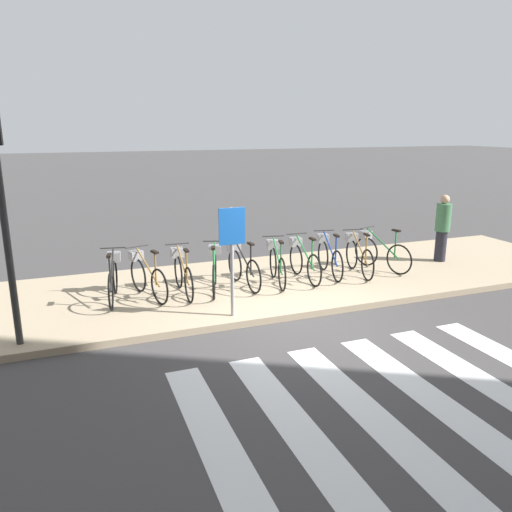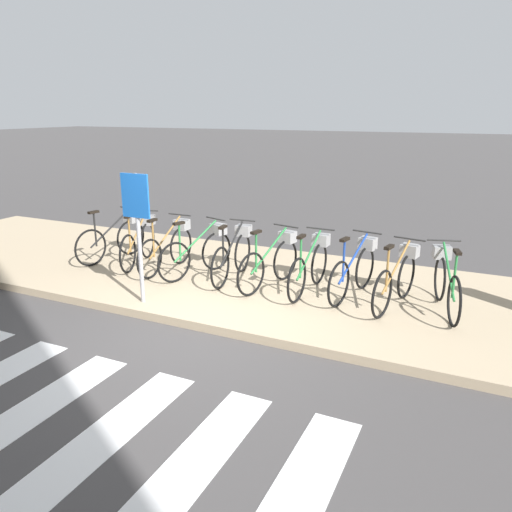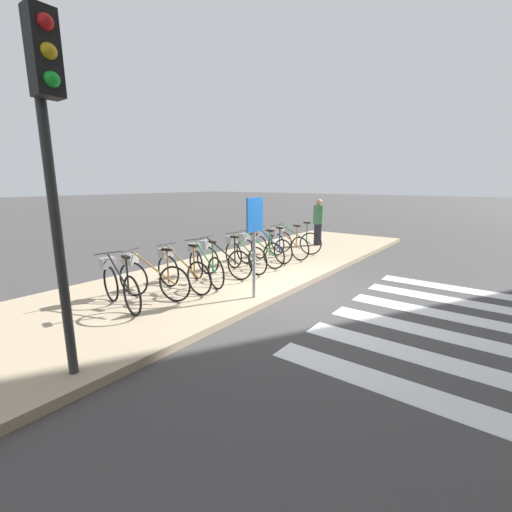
# 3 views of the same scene
# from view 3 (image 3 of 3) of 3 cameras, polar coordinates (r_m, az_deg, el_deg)

# --- Properties ---
(ground_plane) EXTENTS (120.00, 120.00, 0.00)m
(ground_plane) POSITION_cam_3_polar(r_m,az_deg,el_deg) (7.14, 6.76, -6.02)
(ground_plane) COLOR #423F3F
(sidewalk) EXTENTS (15.53, 3.77, 0.12)m
(sidewalk) POSITION_cam_3_polar(r_m,az_deg,el_deg) (8.19, -4.68, -3.16)
(sidewalk) COLOR tan
(sidewalk) RESTS_ON ground_plane
(parked_bicycle_0) EXTENTS (0.46, 1.55, 0.97)m
(parked_bicycle_0) POSITION_cam_3_polar(r_m,az_deg,el_deg) (6.29, -21.99, -4.14)
(parked_bicycle_0) COLOR black
(parked_bicycle_0) RESTS_ON sidewalk
(parked_bicycle_1) EXTENTS (0.58, 1.52, 0.97)m
(parked_bicycle_1) POSITION_cam_3_polar(r_m,az_deg,el_deg) (6.56, -17.42, -3.15)
(parked_bicycle_1) COLOR black
(parked_bicycle_1) RESTS_ON sidewalk
(parked_bicycle_2) EXTENTS (0.46, 1.57, 0.97)m
(parked_bicycle_2) POSITION_cam_3_polar(r_m,az_deg,el_deg) (6.90, -12.61, -2.13)
(parked_bicycle_2) COLOR black
(parked_bicycle_2) RESTS_ON sidewalk
(parked_bicycle_3) EXTENTS (0.62, 1.50, 0.97)m
(parked_bicycle_3) POSITION_cam_3_polar(r_m,az_deg,el_deg) (7.31, -8.76, -1.19)
(parked_bicycle_3) COLOR black
(parked_bicycle_3) RESTS_ON sidewalk
(parked_bicycle_4) EXTENTS (0.46, 1.57, 0.97)m
(parked_bicycle_4) POSITION_cam_3_polar(r_m,az_deg,el_deg) (7.77, -6.07, -0.32)
(parked_bicycle_4) COLOR black
(parked_bicycle_4) RESTS_ON sidewalk
(parked_bicycle_5) EXTENTS (0.50, 1.54, 0.97)m
(parked_bicycle_5) POSITION_cam_3_polar(r_m,az_deg,el_deg) (8.24, -2.27, 0.46)
(parked_bicycle_5) COLOR black
(parked_bicycle_5) RESTS_ON sidewalk
(parked_bicycle_6) EXTENTS (0.46, 1.57, 0.97)m
(parked_bicycle_6) POSITION_cam_3_polar(r_m,az_deg,el_deg) (8.74, 0.09, 1.14)
(parked_bicycle_6) COLOR black
(parked_bicycle_6) RESTS_ON sidewalk
(parked_bicycle_7) EXTENTS (0.46, 1.55, 0.97)m
(parked_bicycle_7) POSITION_cam_3_polar(r_m,az_deg,el_deg) (9.31, 2.03, 1.82)
(parked_bicycle_7) COLOR black
(parked_bicycle_7) RESTS_ON sidewalk
(parked_bicycle_8) EXTENTS (0.47, 1.55, 0.97)m
(parked_bicycle_8) POSITION_cam_3_polar(r_m,az_deg,el_deg) (9.76, 4.87, 2.25)
(parked_bicycle_8) COLOR black
(parked_bicycle_8) RESTS_ON sidewalk
(parked_bicycle_9) EXTENTS (0.59, 1.51, 0.97)m
(parked_bicycle_9) POSITION_cam_3_polar(r_m,az_deg,el_deg) (10.34, 6.13, 2.79)
(parked_bicycle_9) COLOR black
(parked_bicycle_9) RESTS_ON sidewalk
(pedestrian) EXTENTS (0.34, 0.34, 1.57)m
(pedestrian) POSITION_cam_3_polar(r_m,az_deg,el_deg) (11.85, 10.32, 5.74)
(pedestrian) COLOR #23232D
(pedestrian) RESTS_ON sidewalk
(traffic_light) EXTENTS (0.24, 0.40, 3.61)m
(traffic_light) POSITION_cam_3_polar(r_m,az_deg,el_deg) (3.98, -31.21, 17.63)
(traffic_light) COLOR #2D2D2D
(traffic_light) RESTS_ON sidewalk
(sign_post) EXTENTS (0.44, 0.07, 1.84)m
(sign_post) POSITION_cam_3_polar(r_m,az_deg,el_deg) (6.13, -0.27, 4.28)
(sign_post) COLOR #99999E
(sign_post) RESTS_ON sidewalk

